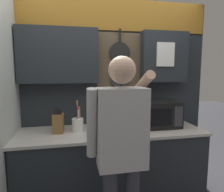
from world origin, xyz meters
TOP-DOWN VIEW (x-y plane):
  - base_cabinet_counter at (0.00, -0.00)m, footprint 2.09×0.68m
  - back_wall_unit at (-0.01, 0.31)m, footprint 2.66×0.22m
  - microwave at (0.59, 0.04)m, footprint 0.47×0.35m
  - knife_block at (-0.60, 0.04)m, footprint 0.12×0.16m
  - utensil_crock at (-0.38, 0.04)m, footprint 0.13×0.13m
  - person at (-0.07, -0.70)m, footprint 0.54×0.63m

SIDE VIEW (x-z plane):
  - base_cabinet_counter at x=0.00m, z-range 0.00..0.91m
  - utensil_crock at x=-0.38m, z-range 0.83..1.17m
  - person at x=-0.07m, z-range 0.17..1.87m
  - knife_block at x=-0.60m, z-range 0.88..1.17m
  - microwave at x=0.59m, z-range 0.91..1.23m
  - back_wall_unit at x=-0.01m, z-range 0.24..2.70m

